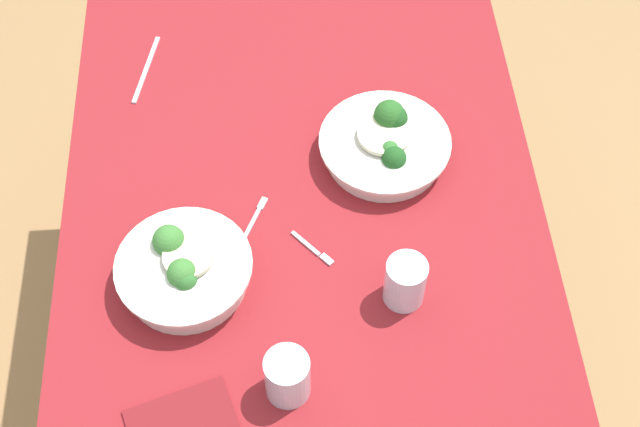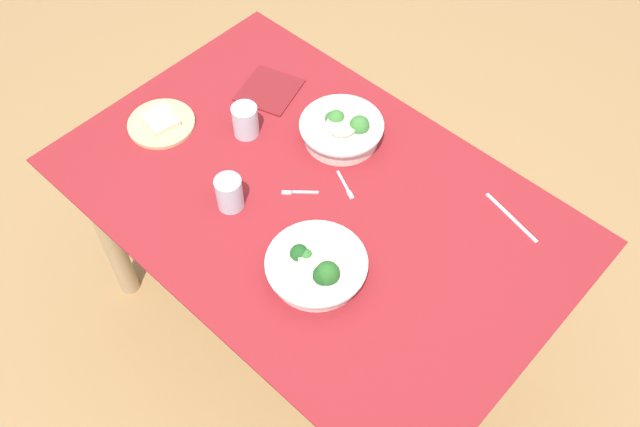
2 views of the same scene
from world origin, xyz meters
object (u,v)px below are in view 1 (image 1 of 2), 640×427
at_px(fork_by_far_bowl, 255,217).
at_px(fork_by_near_bowl, 315,249).
at_px(table_knife_left, 146,69).
at_px(water_glass_center, 287,376).
at_px(broccoli_bowl_near, 184,270).
at_px(broccoli_bowl_far, 386,144).
at_px(water_glass_side, 405,282).

relative_size(fork_by_far_bowl, fork_by_near_bowl, 1.22).
bearing_deg(table_knife_left, water_glass_center, -147.26).
bearing_deg(broccoli_bowl_near, fork_by_near_bowl, 101.78).
relative_size(fork_by_far_bowl, table_knife_left, 0.51).
xyz_separation_m(broccoli_bowl_far, water_glass_center, (0.50, -0.22, 0.02)).
bearing_deg(fork_by_far_bowl, fork_by_near_bowl, -101.52).
height_order(water_glass_center, fork_by_far_bowl, water_glass_center).
distance_m(broccoli_bowl_near, fork_by_near_bowl, 0.25).
bearing_deg(fork_by_far_bowl, water_glass_side, -100.67).
bearing_deg(broccoli_bowl_near, broccoli_bowl_far, 124.25).
bearing_deg(water_glass_side, broccoli_bowl_near, -98.45).
relative_size(broccoli_bowl_far, broccoli_bowl_near, 1.06).
xyz_separation_m(water_glass_center, fork_by_near_bowl, (-0.28, 0.06, -0.05)).
bearing_deg(fork_by_far_bowl, broccoli_bowl_far, -37.41).
relative_size(broccoli_bowl_far, water_glass_center, 2.61).
relative_size(broccoli_bowl_near, table_knife_left, 1.26).
bearing_deg(fork_by_near_bowl, fork_by_far_bowl, -168.12).
relative_size(water_glass_center, water_glass_side, 0.99).
bearing_deg(broccoli_bowl_far, broccoli_bowl_near, -55.75).
bearing_deg(water_glass_center, fork_by_far_bowl, -172.56).
bearing_deg(water_glass_center, table_knife_left, -160.20).
distance_m(broccoli_bowl_near, water_glass_center, 0.29).
relative_size(water_glass_center, fork_by_near_bowl, 1.23).
bearing_deg(water_glass_center, fork_by_near_bowl, 167.05).
xyz_separation_m(fork_by_near_bowl, table_knife_left, (-0.50, -0.34, -0.00)).
distance_m(water_glass_center, fork_by_far_bowl, 0.37).
xyz_separation_m(fork_by_far_bowl, fork_by_near_bowl, (0.08, 0.11, 0.00)).
xyz_separation_m(broccoli_bowl_far, fork_by_near_bowl, (0.22, -0.16, -0.03)).
relative_size(broccoli_bowl_far, fork_by_far_bowl, 2.62).
height_order(broccoli_bowl_far, fork_by_near_bowl, broccoli_bowl_far).
distance_m(water_glass_center, table_knife_left, 0.83).
distance_m(broccoli_bowl_far, water_glass_side, 0.33).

